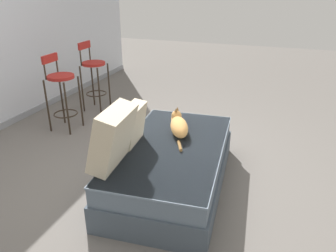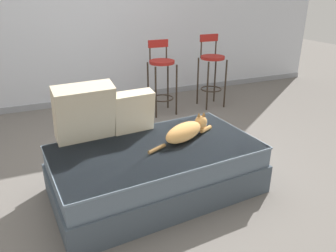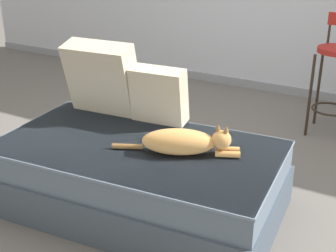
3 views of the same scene
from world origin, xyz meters
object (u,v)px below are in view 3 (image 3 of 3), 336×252
(throw_pillow_middle, at_px, (159,95))
(couch, at_px, (139,176))
(throw_pillow_corner, at_px, (102,78))
(cat, at_px, (184,142))

(throw_pillow_middle, bearing_deg, couch, -78.69)
(couch, distance_m, throw_pillow_middle, 0.55)
(couch, height_order, throw_pillow_corner, throw_pillow_corner)
(couch, distance_m, cat, 0.41)
(couch, bearing_deg, throw_pillow_corner, 146.18)
(throw_pillow_corner, bearing_deg, throw_pillow_middle, 4.82)
(couch, xyz_separation_m, cat, (0.29, 0.04, 0.29))
(couch, height_order, cat, cat)
(couch, relative_size, throw_pillow_corner, 3.50)
(couch, bearing_deg, throw_pillow_middle, 101.31)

